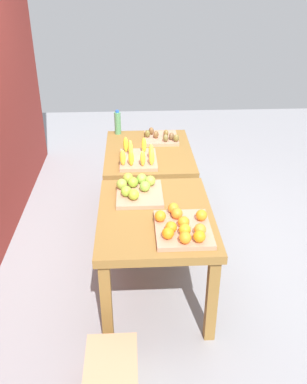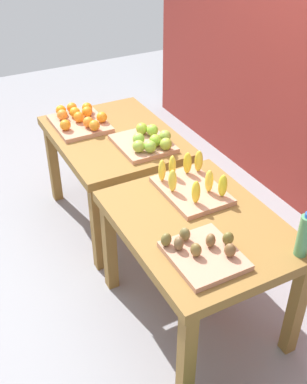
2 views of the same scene
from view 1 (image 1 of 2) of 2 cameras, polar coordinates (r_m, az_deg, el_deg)
ground_plane at (r=3.79m, az=-0.25°, el=-7.75°), size 8.00×8.00×0.00m
display_table_left at (r=2.98m, az=0.26°, el=-4.55°), size 1.04×0.80×0.72m
display_table_right at (r=3.96m, az=-0.67°, el=4.33°), size 1.04×0.80×0.72m
orange_bin at (r=2.71m, az=3.96°, el=-4.70°), size 0.45×0.36×0.11m
apple_bin at (r=3.13m, az=-2.22°, el=0.38°), size 0.41×0.35×0.11m
banana_crate at (r=3.66m, az=-2.12°, el=4.77°), size 0.44×0.32×0.17m
kiwi_bin at (r=4.14m, az=1.08°, el=7.43°), size 0.36×0.33×0.10m
water_bottle at (r=4.29m, az=-4.88°, el=9.34°), size 0.06×0.06×0.25m
watermelon_pile at (r=4.96m, az=1.88°, el=3.30°), size 0.60×0.64×0.27m
cardboard_produce_box at (r=2.67m, az=-5.65°, el=-23.73°), size 0.40×0.30×0.28m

